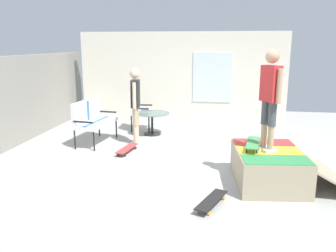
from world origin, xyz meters
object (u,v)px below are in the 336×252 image
(patio_bench, at_px, (92,117))
(patio_chair_near_house, at_px, (138,108))
(skateboard_spare, at_px, (212,200))
(person_watching, at_px, (135,100))
(person_skater, at_px, (270,93))
(patio_table, at_px, (152,119))
(skate_ramp, at_px, (270,167))
(skateboard_on_ramp, at_px, (253,143))
(skateboard_by_bench, at_px, (127,149))

(patio_bench, height_order, patio_chair_near_house, same)
(patio_chair_near_house, height_order, skateboard_spare, patio_chair_near_house)
(person_watching, xyz_separation_m, person_skater, (-1.95, -2.70, 0.49))
(patio_bench, distance_m, patio_table, 1.59)
(skate_ramp, relative_size, skateboard_on_ramp, 2.40)
(person_watching, distance_m, skateboard_on_ramp, 3.12)
(skateboard_by_bench, bearing_deg, patio_table, -8.25)
(skateboard_by_bench, bearing_deg, skateboard_spare, -140.26)
(skate_ramp, height_order, skateboard_spare, skate_ramp)
(patio_bench, xyz_separation_m, skateboard_spare, (-2.90, -2.91, -0.53))
(patio_bench, relative_size, patio_chair_near_house, 1.28)
(person_skater, bearing_deg, skateboard_on_ramp, 61.62)
(patio_table, height_order, skateboard_by_bench, patio_table)
(skateboard_spare, bearing_deg, patio_table, 23.31)
(patio_table, relative_size, skateboard_on_ramp, 1.10)
(patio_table, xyz_separation_m, person_skater, (-2.89, -2.52, 1.12))
(patio_chair_near_house, xyz_separation_m, skateboard_spare, (-4.30, -2.15, -0.53))
(skate_ramp, xyz_separation_m, person_skater, (-0.03, 0.09, 1.24))
(patio_chair_near_house, distance_m, skateboard_spare, 4.84)
(person_watching, relative_size, skateboard_spare, 2.15)
(patio_bench, distance_m, skateboard_on_ramp, 3.97)
(patio_chair_near_house, relative_size, person_skater, 0.62)
(patio_chair_near_house, height_order, person_skater, person_skater)
(patio_chair_near_house, relative_size, patio_table, 1.13)
(patio_bench, xyz_separation_m, skateboard_by_bench, (-0.61, -1.01, -0.53))
(patio_table, xyz_separation_m, person_watching, (-0.94, 0.19, 0.63))
(skate_ramp, distance_m, skateboard_spare, 1.40)
(person_skater, bearing_deg, patio_table, 41.09)
(person_watching, height_order, skateboard_on_ramp, person_watching)
(skate_ramp, relative_size, person_skater, 1.20)
(patio_table, bearing_deg, skate_ramp, -137.59)
(person_skater, xyz_separation_m, skateboard_on_ramp, (0.12, 0.21, -0.86))
(skate_ramp, height_order, patio_bench, patio_bench)
(person_watching, bearing_deg, person_skater, -125.79)
(skate_ramp, xyz_separation_m, patio_bench, (1.87, 3.85, 0.33))
(person_watching, distance_m, person_skater, 3.37)
(patio_chair_near_house, height_order, person_watching, person_watching)
(skate_ramp, height_order, skateboard_on_ramp, skateboard_on_ramp)
(skateboard_on_ramp, bearing_deg, patio_table, 39.74)
(person_skater, relative_size, skateboard_by_bench, 1.99)
(person_watching, bearing_deg, patio_table, -11.39)
(skate_ramp, bearing_deg, person_watching, 55.56)
(skateboard_on_ramp, bearing_deg, patio_bench, 63.15)
(patio_chair_near_house, xyz_separation_m, person_skater, (-3.31, -3.00, 0.91))
(skateboard_on_ramp, bearing_deg, patio_chair_near_house, 41.07)
(skateboard_spare, bearing_deg, skateboard_on_ramp, -29.82)
(person_skater, distance_m, skateboard_spare, 1.94)
(skateboard_by_bench, xyz_separation_m, skateboard_spare, (-2.29, -1.90, 0.00))
(person_skater, relative_size, skateboard_on_ramp, 2.00)
(patio_chair_near_house, distance_m, skateboard_by_bench, 2.10)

